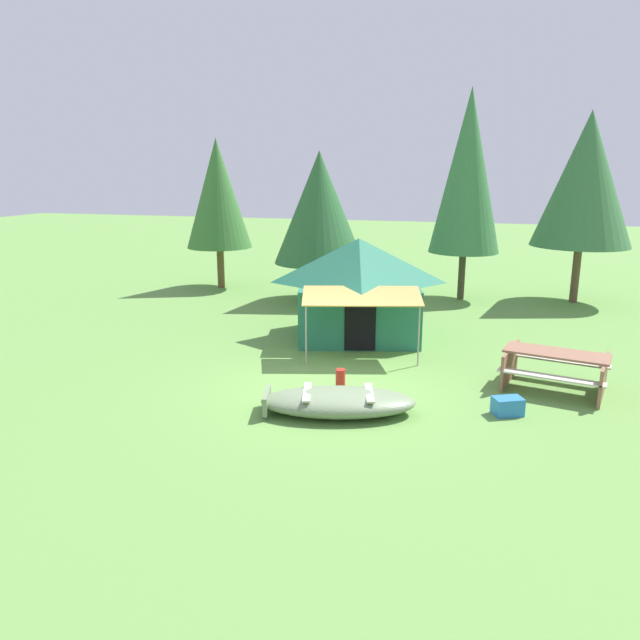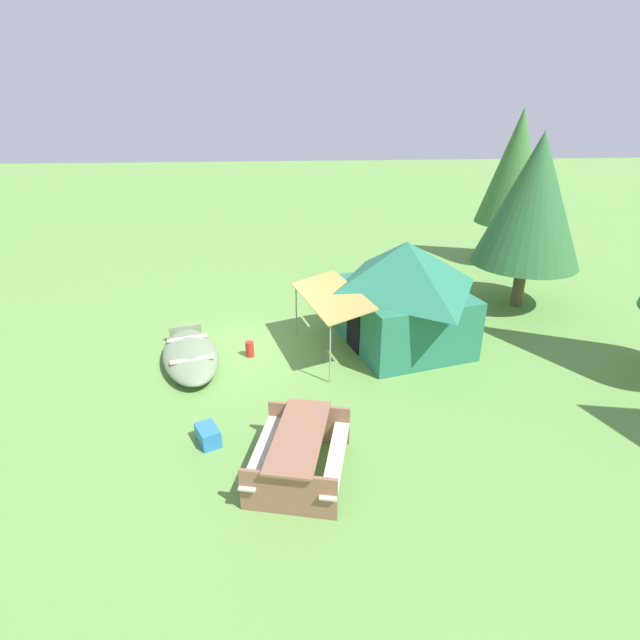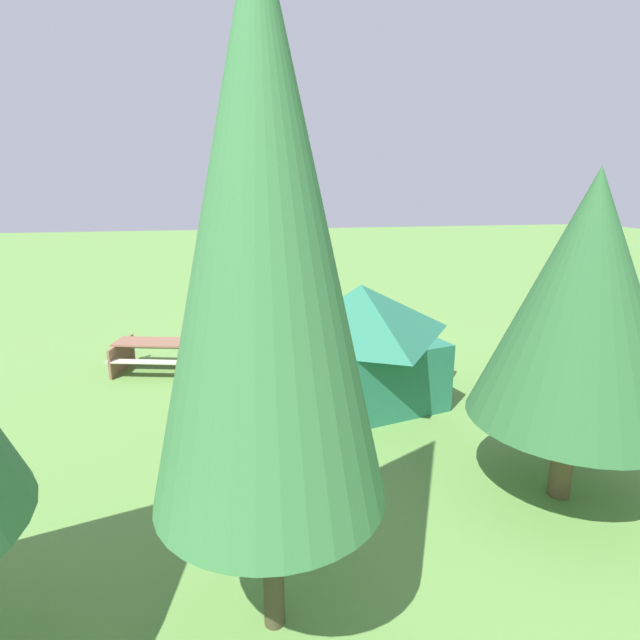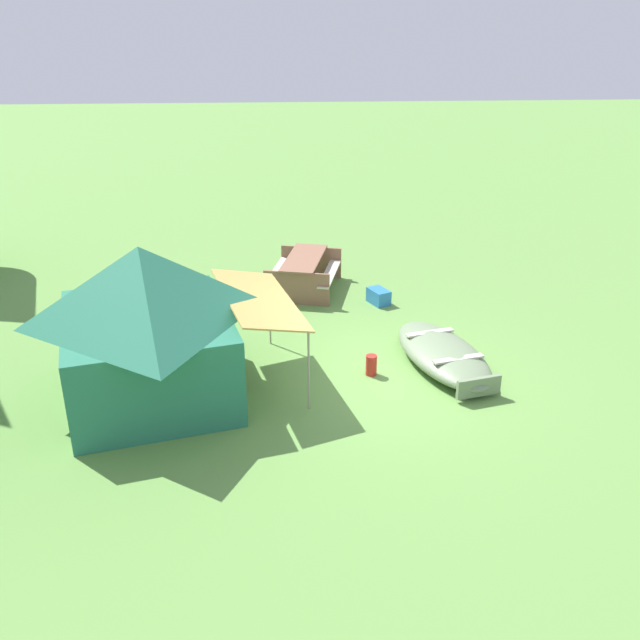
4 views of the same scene
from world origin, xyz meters
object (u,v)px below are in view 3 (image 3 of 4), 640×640
object	(u,v)px
fuel_can	(312,343)
pine_tree_side	(584,300)
picnic_table	(156,352)
cooler_box	(197,344)
beached_rowboat	(296,329)
canvas_cabin_tent	(360,342)
pine_tree_far_center	(264,235)

from	to	relation	value
fuel_can	pine_tree_side	size ratio (longest dim) A/B	0.08
picnic_table	cooler_box	size ratio (longest dim) A/B	4.36
picnic_table	cooler_box	xyz separation A→B (m)	(-0.94, -1.61, -0.34)
beached_rowboat	fuel_can	xyz separation A→B (m)	(-0.26, 1.36, -0.04)
canvas_cabin_tent	pine_tree_side	bearing A→B (deg)	118.23
fuel_can	picnic_table	bearing A→B (deg)	13.48
cooler_box	fuel_can	size ratio (longest dim) A/B	1.39
canvas_cabin_tent	beached_rowboat	bearing A→B (deg)	-82.22
cooler_box	picnic_table	bearing A→B (deg)	59.70
cooler_box	pine_tree_side	distance (m)	10.67
beached_rowboat	fuel_can	size ratio (longest dim) A/B	8.11
canvas_cabin_tent	fuel_can	world-z (taller)	canvas_cabin_tent
cooler_box	pine_tree_side	world-z (taller)	pine_tree_side
picnic_table	pine_tree_far_center	size ratio (longest dim) A/B	0.33
pine_tree_far_center	canvas_cabin_tent	bearing A→B (deg)	-113.08
pine_tree_side	pine_tree_far_center	bearing A→B (deg)	19.63
beached_rowboat	pine_tree_side	size ratio (longest dim) A/B	0.62
beached_rowboat	canvas_cabin_tent	size ratio (longest dim) A/B	0.68
canvas_cabin_tent	pine_tree_far_center	world-z (taller)	pine_tree_far_center
cooler_box	fuel_can	distance (m)	3.33
beached_rowboat	fuel_can	distance (m)	1.38
picnic_table	beached_rowboat	bearing A→B (deg)	-149.06
cooler_box	pine_tree_far_center	size ratio (longest dim) A/B	0.08
beached_rowboat	pine_tree_side	bearing A→B (deg)	107.37
canvas_cabin_tent	cooler_box	distance (m)	5.86
beached_rowboat	cooler_box	size ratio (longest dim) A/B	5.85
beached_rowboat	canvas_cabin_tent	world-z (taller)	canvas_cabin_tent
pine_tree_far_center	pine_tree_side	size ratio (longest dim) A/B	1.40
cooler_box	fuel_can	bearing A→B (deg)	169.65
fuel_can	pine_tree_side	bearing A→B (deg)	108.43
picnic_table	pine_tree_far_center	xyz separation A→B (m)	(-2.24, 8.43, 3.75)
fuel_can	pine_tree_far_center	world-z (taller)	pine_tree_far_center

